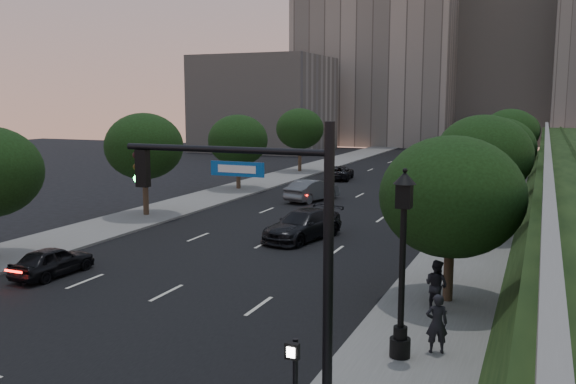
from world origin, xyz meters
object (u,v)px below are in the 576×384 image
at_px(traffic_signal_mast, 284,263).
at_px(sedan_mid_left, 312,190).
at_px(sedan_far_right, 451,176).
at_px(pedestrian_c, 463,234).
at_px(sedan_far_left, 340,173).
at_px(sedan_near_right, 303,225).
at_px(sedan_near_left, 53,261).
at_px(street_lamp, 402,273).
at_px(pedestrian_a, 437,323).
at_px(pedestrian_b, 436,285).

xyz_separation_m(traffic_signal_mast, sedan_mid_left, (-10.37, 29.65, -2.85)).
bearing_deg(sedan_far_right, pedestrian_c, -97.66).
xyz_separation_m(sedan_far_left, sedan_near_right, (6.03, -25.17, 0.15)).
bearing_deg(sedan_near_right, sedan_near_left, -111.13).
bearing_deg(street_lamp, sedan_far_left, 110.33).
bearing_deg(sedan_near_right, pedestrian_c, 13.04).
relative_size(sedan_far_right, pedestrian_c, 2.76).
xyz_separation_m(street_lamp, sedan_far_right, (-3.99, 38.64, -1.82)).
height_order(street_lamp, sedan_mid_left, street_lamp).
bearing_deg(pedestrian_a, pedestrian_c, -107.27).
xyz_separation_m(sedan_mid_left, sedan_near_right, (4.05, -12.29, -0.02)).
bearing_deg(sedan_far_right, pedestrian_a, -99.51).
xyz_separation_m(sedan_far_left, sedan_far_right, (10.34, -0.04, 0.16)).
bearing_deg(sedan_far_left, sedan_mid_left, 90.37).
bearing_deg(street_lamp, sedan_near_right, 121.57).
xyz_separation_m(traffic_signal_mast, pedestrian_b, (2.28, 8.21, -2.61)).
xyz_separation_m(sedan_near_right, pedestrian_c, (8.39, -0.07, 0.22)).
distance_m(pedestrian_a, pedestrian_b, 3.71).
relative_size(street_lamp, sedan_near_left, 1.47).
height_order(traffic_signal_mast, sedan_far_right, traffic_signal_mast).
height_order(sedan_near_left, pedestrian_a, pedestrian_a).
height_order(street_lamp, sedan_near_right, street_lamp).
height_order(sedan_near_right, pedestrian_c, pedestrian_c).
xyz_separation_m(sedan_mid_left, pedestrian_a, (13.26, -25.10, 0.22)).
xyz_separation_m(traffic_signal_mast, sedan_near_right, (-6.33, 17.36, -2.88)).
relative_size(street_lamp, pedestrian_c, 3.24).
bearing_deg(sedan_near_left, pedestrian_a, 175.28).
xyz_separation_m(traffic_signal_mast, sedan_far_left, (-12.35, 42.54, -3.02)).
distance_m(sedan_near_right, pedestrian_c, 8.40).
xyz_separation_m(traffic_signal_mast, sedan_far_right, (-2.02, 42.50, -2.86)).
bearing_deg(pedestrian_b, sedan_near_left, 33.15).
bearing_deg(sedan_near_left, traffic_signal_mast, 156.57).
bearing_deg(sedan_far_left, sedan_near_right, 95.09).
distance_m(traffic_signal_mast, pedestrian_b, 8.91).
height_order(sedan_near_left, sedan_mid_left, sedan_mid_left).
bearing_deg(pedestrian_a, sedan_far_right, -103.57).
height_order(traffic_signal_mast, sedan_far_left, traffic_signal_mast).
bearing_deg(pedestrian_b, pedestrian_c, -60.88).
relative_size(traffic_signal_mast, sedan_near_right, 1.27).
xyz_separation_m(sedan_mid_left, pedestrian_c, (12.44, -12.36, 0.20)).
distance_m(traffic_signal_mast, sedan_near_right, 18.70).
bearing_deg(sedan_mid_left, pedestrian_c, 150.25).
bearing_deg(pedestrian_b, sedan_near_right, -18.96).
bearing_deg(pedestrian_b, traffic_signal_mast, 102.33).
xyz_separation_m(pedestrian_a, pedestrian_c, (-0.82, 12.74, -0.02)).
height_order(sedan_mid_left, sedan_near_right, sedan_mid_left).
relative_size(sedan_far_left, pedestrian_a, 2.65).
distance_m(sedan_mid_left, pedestrian_a, 28.39).
height_order(sedan_near_right, pedestrian_a, pedestrian_a).
bearing_deg(sedan_mid_left, sedan_near_left, 96.86).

